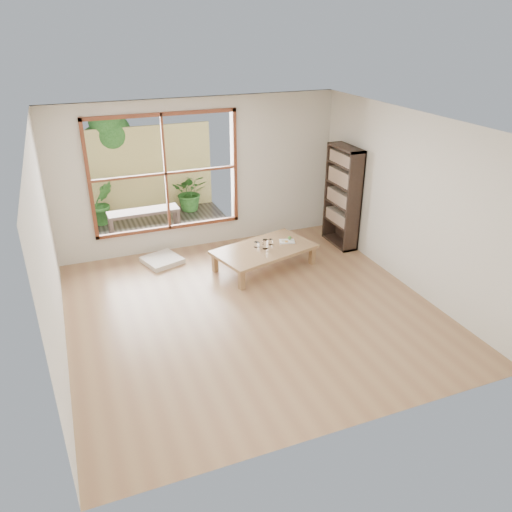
{
  "coord_description": "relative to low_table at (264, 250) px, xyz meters",
  "views": [
    {
      "loc": [
        -2.18,
        -5.69,
        3.75
      ],
      "look_at": [
        0.29,
        0.53,
        0.55
      ],
      "focal_mm": 35.0,
      "sensor_mm": 36.0,
      "label": 1
    }
  ],
  "objects": [
    {
      "name": "food_tray",
      "position": [
        0.46,
        0.09,
        0.06
      ],
      "size": [
        0.29,
        0.25,
        0.08
      ],
      "rotation": [
        0.0,
        0.0,
        -0.32
      ],
      "color": "white",
      "rests_on": "low_table"
    },
    {
      "name": "glass_small",
      "position": [
        -0.11,
        0.08,
        0.09
      ],
      "size": [
        0.07,
        0.07,
        0.09
      ],
      "primitive_type": "cylinder",
      "color": "silver",
      "rests_on": "low_table"
    },
    {
      "name": "bamboo_fence",
      "position": [
        -1.28,
        3.41,
        0.59
      ],
      "size": [
        2.8,
        0.06,
        1.8
      ],
      "primitive_type": "cube",
      "color": "tan",
      "rests_on": "ground"
    },
    {
      "name": "glass_short",
      "position": [
        -0.08,
        0.08,
        0.08
      ],
      "size": [
        0.06,
        0.06,
        0.08
      ],
      "primitive_type": "cylinder",
      "color": "silver",
      "rests_on": "low_table"
    },
    {
      "name": "bookshelf",
      "position": [
        1.66,
        0.4,
        0.58
      ],
      "size": [
        0.29,
        0.81,
        1.79
      ],
      "primitive_type": "cube",
      "color": "#31211B",
      "rests_on": "ground"
    },
    {
      "name": "glass_mid",
      "position": [
        0.15,
        0.09,
        0.09
      ],
      "size": [
        0.07,
        0.07,
        0.09
      ],
      "primitive_type": "cylinder",
      "color": "silver",
      "rests_on": "low_table"
    },
    {
      "name": "deck",
      "position": [
        -1.28,
        2.41,
        -0.31
      ],
      "size": [
        2.8,
        2.0,
        0.05
      ],
      "primitive_type": "cube",
      "color": "#3B342B",
      "rests_on": "ground"
    },
    {
      "name": "floor_cushion",
      "position": [
        -1.54,
        0.81,
        -0.27
      ],
      "size": [
        0.72,
        0.72,
        0.08
      ],
      "primitive_type": "cube",
      "rotation": [
        0.0,
        0.0,
        0.33
      ],
      "color": "white",
      "rests_on": "ground"
    },
    {
      "name": "low_table",
      "position": [
        0.0,
        0.0,
        0.0
      ],
      "size": [
        1.8,
        1.31,
        0.35
      ],
      "rotation": [
        0.0,
        0.0,
        0.27
      ],
      "color": "#946F48",
      "rests_on": "ground"
    },
    {
      "name": "garden_tree",
      "position": [
        -1.95,
        3.71,
        1.31
      ],
      "size": [
        1.04,
        0.85,
        2.22
      ],
      "color": "#4C3D2D",
      "rests_on": "ground"
    },
    {
      "name": "glass_tall",
      "position": [
        0.0,
        -0.03,
        0.12
      ],
      "size": [
        0.08,
        0.08,
        0.16
      ],
      "primitive_type": "cylinder",
      "color": "silver",
      "rests_on": "low_table"
    },
    {
      "name": "shrub_left",
      "position": [
        -2.25,
        2.94,
        0.15
      ],
      "size": [
        0.55,
        0.48,
        0.87
      ],
      "primitive_type": "imported",
      "rotation": [
        0.0,
        0.0,
        0.22
      ],
      "color": "#316B27",
      "rests_on": "deck"
    },
    {
      "name": "garden_bench",
      "position": [
        -1.57,
        2.25,
        0.08
      ],
      "size": [
        1.35,
        0.42,
        0.42
      ],
      "rotation": [
        0.0,
        0.0,
        0.02
      ],
      "color": "#31211B",
      "rests_on": "deck"
    },
    {
      "name": "shrub_right",
      "position": [
        -0.43,
        3.06,
        0.12
      ],
      "size": [
        0.88,
        0.81,
        0.81
      ],
      "primitive_type": "imported",
      "rotation": [
        0.0,
        0.0,
        -0.29
      ],
      "color": "#316B27",
      "rests_on": "deck"
    },
    {
      "name": "ground",
      "position": [
        -0.68,
        -1.15,
        -0.31
      ],
      "size": [
        5.0,
        5.0,
        0.0
      ],
      "primitive_type": "plane",
      "color": "#9F784F",
      "rests_on": "ground"
    }
  ]
}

